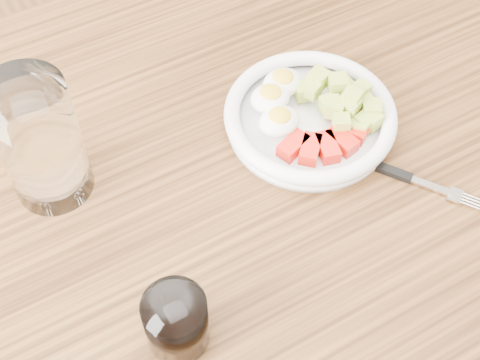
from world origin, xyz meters
name	(u,v)px	position (x,y,z in m)	size (l,w,h in m)	color
dining_table	(251,241)	(0.00, 0.00, 0.67)	(1.50, 0.90, 0.77)	brown
bowl	(310,115)	(0.12, 0.06, 0.79)	(0.22, 0.22, 0.05)	white
fork	(397,174)	(0.17, -0.06, 0.77)	(0.11, 0.15, 0.01)	black
water_glass	(39,142)	(-0.19, 0.13, 0.85)	(0.09, 0.09, 0.16)	white
coffee_glass	(176,322)	(-0.15, -0.11, 0.81)	(0.06, 0.06, 0.07)	white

